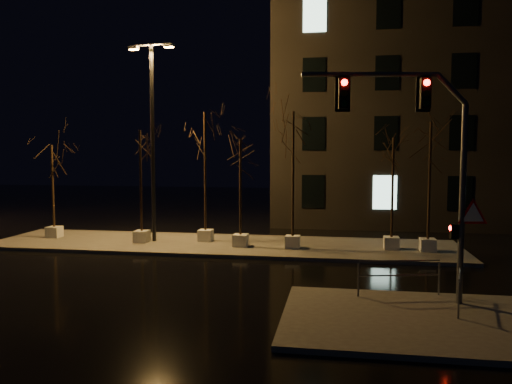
# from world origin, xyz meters

# --- Properties ---
(ground) EXTENTS (90.00, 90.00, 0.00)m
(ground) POSITION_xyz_m (0.00, 0.00, 0.00)
(ground) COLOR black
(ground) RESTS_ON ground
(median) EXTENTS (22.00, 5.00, 0.15)m
(median) POSITION_xyz_m (0.00, 6.00, 0.07)
(median) COLOR #4B4943
(median) RESTS_ON ground
(sidewalk_corner) EXTENTS (7.00, 5.00, 0.15)m
(sidewalk_corner) POSITION_xyz_m (7.50, -3.50, 0.07)
(sidewalk_corner) COLOR #4B4943
(sidewalk_corner) RESTS_ON ground
(building) EXTENTS (25.00, 12.00, 15.00)m
(building) POSITION_xyz_m (14.00, 18.00, 7.50)
(building) COLOR black
(building) RESTS_ON ground
(tree_0) EXTENTS (1.80, 1.80, 4.79)m
(tree_0) POSITION_xyz_m (-8.72, 6.26, 3.79)
(tree_0) COLOR silver
(tree_0) RESTS_ON median
(tree_1) EXTENTS (1.80, 1.80, 5.49)m
(tree_1) POSITION_xyz_m (-3.85, 5.75, 4.31)
(tree_1) COLOR silver
(tree_1) RESTS_ON median
(tree_2) EXTENTS (1.80, 1.80, 6.36)m
(tree_2) POSITION_xyz_m (-0.89, 6.50, 4.98)
(tree_2) COLOR silver
(tree_2) RESTS_ON median
(tree_3) EXTENTS (1.80, 1.80, 5.03)m
(tree_3) POSITION_xyz_m (1.04, 5.45, 3.96)
(tree_3) COLOR silver
(tree_3) RESTS_ON median
(tree_4) EXTENTS (1.80, 1.80, 6.25)m
(tree_4) POSITION_xyz_m (3.43, 5.45, 4.89)
(tree_4) COLOR silver
(tree_4) RESTS_ON median
(tree_5) EXTENTS (1.80, 1.80, 5.06)m
(tree_5) POSITION_xyz_m (7.78, 5.91, 3.99)
(tree_5) COLOR silver
(tree_5) RESTS_ON median
(tree_6) EXTENTS (1.80, 1.80, 5.74)m
(tree_6) POSITION_xyz_m (9.29, 5.68, 4.50)
(tree_6) COLOR silver
(tree_6) RESTS_ON median
(traffic_signal_mast) EXTENTS (5.26, 0.95, 6.49)m
(traffic_signal_mast) POSITION_xyz_m (7.83, -2.18, 4.41)
(traffic_signal_mast) COLOR #575A5E
(traffic_signal_mast) RESTS_ON sidewalk_corner
(streetlight_main) EXTENTS (2.35, 0.58, 9.40)m
(streetlight_main) POSITION_xyz_m (-3.36, 6.12, 5.57)
(streetlight_main) COLOR black
(streetlight_main) RESTS_ON median
(guard_rail_a) EXTENTS (2.46, 0.59, 1.09)m
(guard_rail_a) POSITION_xyz_m (7.26, -1.50, 0.86)
(guard_rail_a) COLOR #575A5E
(guard_rail_a) RESTS_ON sidewalk_corner
(guard_rail_b) EXTENTS (0.55, 2.15, 1.05)m
(guard_rail_b) POSITION_xyz_m (8.78, -2.34, 0.83)
(guard_rail_b) COLOR #575A5E
(guard_rail_b) RESTS_ON sidewalk_corner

